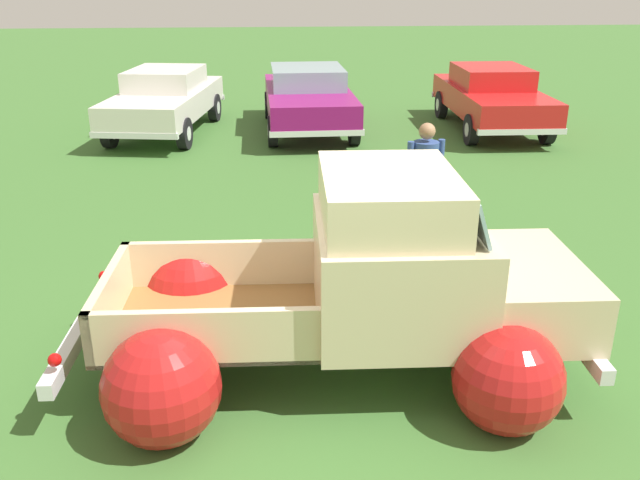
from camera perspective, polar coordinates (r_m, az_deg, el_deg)
ground_plane at (r=6.57m, az=0.40°, el=-10.66°), size 80.00×80.00×0.00m
vintage_pickup_truck at (r=6.23m, az=4.00°, el=-4.67°), size 4.68×2.88×1.96m
show_car_0 at (r=16.06m, az=-12.91°, el=11.50°), size 2.46×4.67×1.43m
show_car_1 at (r=15.95m, az=-1.03°, el=11.98°), size 2.00×4.65×1.43m
show_car_2 at (r=16.52m, az=14.22°, el=11.67°), size 1.93×4.52×1.43m
spectator_0 at (r=9.23m, az=8.78°, el=5.35°), size 0.54×0.40×1.66m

